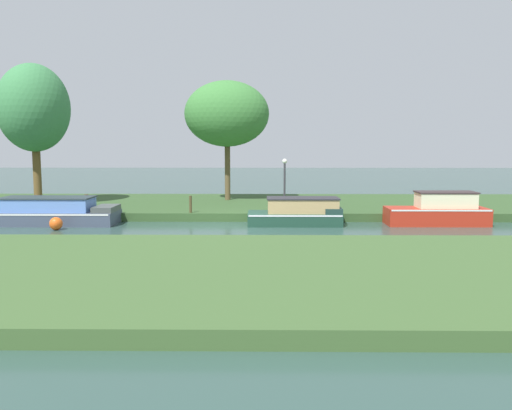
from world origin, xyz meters
TOP-DOWN VIEW (x-y plane):
  - ground_plane at (0.00, 0.00)m, footprint 120.00×120.00m
  - riverbank_far at (0.00, 7.00)m, footprint 72.00×10.00m
  - riverbank_near at (0.00, -9.00)m, footprint 72.00×10.00m
  - forest_barge at (3.19, 1.20)m, footprint 4.24×1.87m
  - slate_narrowboat at (-8.57, 1.20)m, footprint 7.12×2.10m
  - red_cruiser at (9.58, 1.20)m, footprint 4.54×1.57m
  - willow_tree_left at (-10.79, 5.84)m, footprint 3.75×4.12m
  - willow_tree_centre at (-0.54, 7.97)m, footprint 4.87×3.67m
  - lamp_post at (2.62, 3.48)m, footprint 0.24×0.24m
  - mooring_post_near at (-1.93, 2.31)m, footprint 0.13×0.13m
  - mooring_post_far at (-6.94, 2.31)m, footprint 0.19×0.19m
  - channel_buoy at (-7.36, -0.51)m, footprint 0.56×0.56m

SIDE VIEW (x-z plane):
  - ground_plane at x=0.00m, z-range 0.00..0.00m
  - riverbank_far at x=0.00m, z-range 0.00..0.40m
  - riverbank_near at x=0.00m, z-range 0.00..0.40m
  - channel_buoy at x=-7.36m, z-range 0.00..0.56m
  - slate_narrowboat at x=-8.57m, z-range -0.12..1.15m
  - forest_barge at x=3.19m, z-range -0.08..1.17m
  - red_cruiser at x=9.58m, z-range -0.14..1.39m
  - mooring_post_near at x=-1.93m, z-range 0.40..1.22m
  - mooring_post_far at x=-6.94m, z-range 0.40..1.27m
  - lamp_post at x=2.62m, z-range 0.76..3.31m
  - willow_tree_centre at x=-0.54m, z-range 1.94..8.84m
  - willow_tree_left at x=-10.79m, z-range 1.80..9.36m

